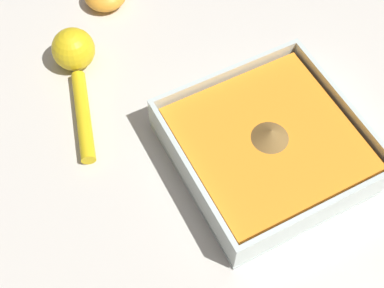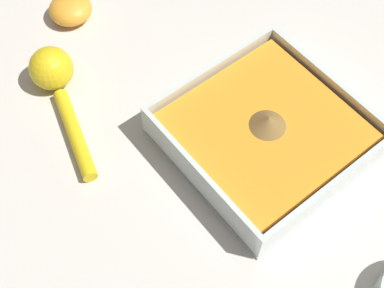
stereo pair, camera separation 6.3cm
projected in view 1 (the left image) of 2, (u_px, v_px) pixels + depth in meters
name	position (u px, v px, depth m)	size (l,w,h in m)	color
ground_plane	(283.00, 173.00, 0.64)	(4.00, 4.00, 0.00)	beige
square_dish	(268.00, 147.00, 0.63)	(0.21, 0.21, 0.06)	silver
lemon_squeezer	(75.00, 62.00, 0.69)	(0.19, 0.08, 0.06)	yellow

